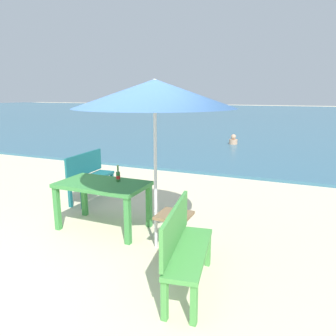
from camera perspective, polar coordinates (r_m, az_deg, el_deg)
The scene contains 9 objects.
ground_plane at distance 4.33m, azimuth -12.95°, elevation -16.59°, with size 120.00×120.00×0.00m, color beige.
sea_water at distance 33.14m, azimuth 19.45°, elevation 8.80°, with size 120.00×50.00×0.08m, color #386B84.
picnic_table_green at distance 5.15m, azimuth -11.55°, elevation -3.75°, with size 1.40×0.80×0.76m.
beer_bottle_amber at distance 5.12m, azimuth -8.87°, elevation -1.37°, with size 0.07×0.07×0.26m.
patio_umbrella at distance 4.17m, azimuth -2.38°, elevation 13.06°, with size 2.10×2.10×2.30m.
side_table_wood at distance 4.42m, azimuth 1.09°, elevation -10.45°, with size 0.44×0.44×0.54m.
bench_teal_center at distance 6.69m, azimuth -13.93°, elevation -0.92°, with size 0.43×1.22×0.95m.
bench_green_left at distance 3.56m, azimuth 2.76°, elevation -13.26°, with size 0.55×1.24×0.95m.
swimmer_person at distance 13.51m, azimuth 11.56°, elevation 4.85°, with size 0.34×0.34×0.41m.
Camera 1 is at (2.30, -2.99, 2.12)m, focal length 34.21 mm.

